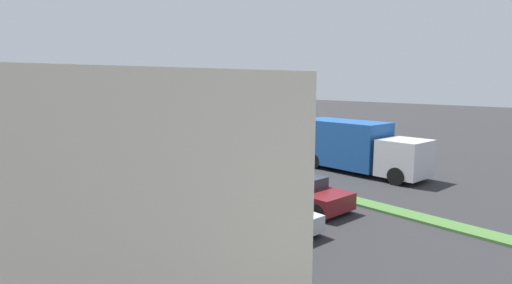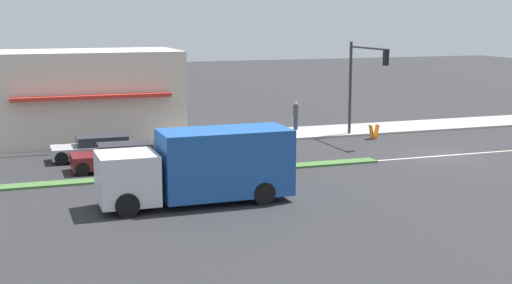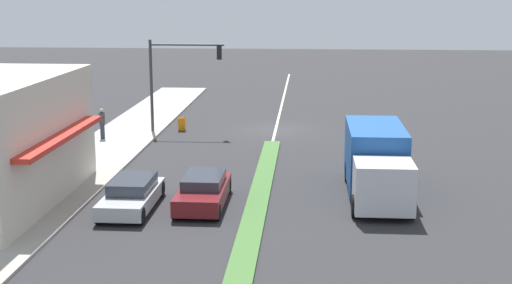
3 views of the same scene
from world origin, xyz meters
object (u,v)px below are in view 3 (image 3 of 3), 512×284
Objects in this scene: traffic_signal_main at (174,70)px; pedestrian at (102,123)px; warning_aframe_sign at (182,124)px; sedan_silver at (132,195)px; delivery_truck at (377,162)px; sedan_maroon at (203,191)px.

pedestrian is at bearing 33.92° from traffic_signal_main.
warning_aframe_sign is 0.18× the size of sedan_silver.
traffic_signal_main is 3.13× the size of pedestrian.
warning_aframe_sign is at bearing -86.98° from sedan_silver.
pedestrian is (3.83, 2.58, -2.83)m from traffic_signal_main.
delivery_truck is 1.64× the size of sedan_maroon.
traffic_signal_main is 1.22× the size of sedan_silver.
traffic_signal_main is 17.07m from delivery_truck.
sedan_silver is (2.80, 0.71, -0.01)m from sedan_maroon.
warning_aframe_sign is 0.11× the size of delivery_truck.
sedan_silver is at bearing 93.02° from warning_aframe_sign.
traffic_signal_main reaches higher than sedan_maroon.
pedestrian is 5.33m from warning_aframe_sign.
sedan_maroon is (7.20, 2.07, -0.85)m from delivery_truck.
traffic_signal_main is at bearing -48.83° from delivery_truck.
delivery_truck is at bearing 131.17° from traffic_signal_main.
sedan_maroon is (-3.66, 15.57, 0.19)m from warning_aframe_sign.
warning_aframe_sign is at bearing -51.17° from delivery_truck.
traffic_signal_main is 15.90m from sedan_silver.
traffic_signal_main is 15.65m from sedan_maroon.
delivery_truck is (-11.12, 12.72, -2.43)m from traffic_signal_main.
delivery_truck reaches higher than warning_aframe_sign.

